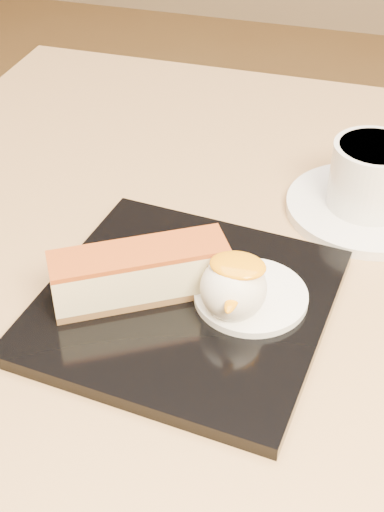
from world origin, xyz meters
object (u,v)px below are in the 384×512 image
(dessert_plate, at_px, (185,304))
(ice_cream_scoop, at_px, (233,288))
(table, at_px, (246,394))
(cheesecake, at_px, (140,273))
(saucer, at_px, (366,208))
(coffee_cup, at_px, (374,174))

(dessert_plate, relative_size, ice_cream_scoop, 4.34)
(dessert_plate, distance_m, ice_cream_scoop, 0.05)
(dessert_plate, bearing_deg, table, 54.46)
(dessert_plate, bearing_deg, cheesecake, -171.87)
(table, distance_m, cheesecake, 0.22)
(saucer, distance_m, coffee_cup, 0.04)
(table, height_order, coffee_cup, coffee_cup)
(saucer, bearing_deg, dessert_plate, -124.62)
(dessert_plate, xyz_separation_m, coffee_cup, (0.13, 0.18, 0.04))
(coffee_cup, bearing_deg, cheesecake, -152.18)
(ice_cream_scoop, distance_m, coffee_cup, 0.20)
(table, relative_size, dessert_plate, 3.64)
(cheesecake, relative_size, coffee_cup, 1.37)
(saucer, bearing_deg, ice_cream_scoop, -114.47)
(table, bearing_deg, coffee_cup, 55.42)
(table, relative_size, cheesecake, 5.88)
(table, bearing_deg, saucer, 55.86)
(cheesecake, bearing_deg, table, 8.29)
(coffee_cup, bearing_deg, saucer, 180.00)
(dessert_plate, bearing_deg, saucer, 55.38)
(cheesecake, distance_m, saucer, 0.25)
(ice_cream_scoop, height_order, saucer, ice_cream_scoop)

